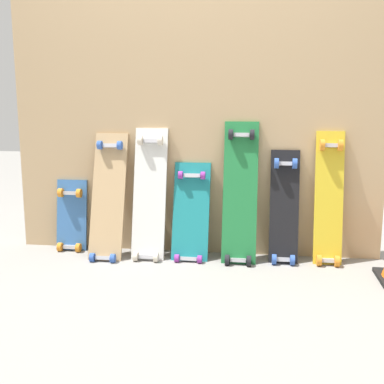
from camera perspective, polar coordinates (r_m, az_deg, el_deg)
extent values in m
plane|color=gray|center=(3.39, 0.16, -7.10)|extent=(12.00, 12.00, 0.00)
cube|color=tan|center=(3.30, 0.34, 7.54)|extent=(2.45, 0.04, 1.71)
cube|color=#386BAD|center=(3.55, -13.63, -3.11)|extent=(0.21, 0.10, 0.55)
cube|color=#B7B7BF|center=(3.55, -13.81, -6.15)|extent=(0.10, 0.04, 0.03)
cube|color=#B7B7BF|center=(3.51, -13.75, -0.10)|extent=(0.10, 0.04, 0.03)
cylinder|color=orange|center=(3.55, -14.91, -6.12)|extent=(0.03, 0.06, 0.06)
cylinder|color=orange|center=(3.51, -12.91, -6.26)|extent=(0.03, 0.06, 0.06)
cylinder|color=orange|center=(3.52, -14.85, -0.08)|extent=(0.03, 0.06, 0.06)
cylinder|color=orange|center=(3.47, -12.84, -0.14)|extent=(0.03, 0.06, 0.06)
cube|color=tan|center=(3.32, -9.61, -1.07)|extent=(0.22, 0.30, 0.88)
cube|color=#B7B7BF|center=(3.28, -10.15, -7.46)|extent=(0.10, 0.04, 0.03)
cube|color=#B7B7BF|center=(3.35, -9.34, 5.26)|extent=(0.10, 0.04, 0.03)
cylinder|color=#3359B2|center=(3.29, -11.38, -7.37)|extent=(0.03, 0.06, 0.06)
cylinder|color=#3359B2|center=(3.25, -9.08, -7.53)|extent=(0.03, 0.06, 0.06)
cylinder|color=#3359B2|center=(3.36, -10.55, 5.33)|extent=(0.03, 0.06, 0.06)
cylinder|color=#3359B2|center=(3.32, -8.29, 5.33)|extent=(0.03, 0.06, 0.06)
cube|color=silver|center=(3.27, -4.90, -0.78)|extent=(0.22, 0.24, 0.91)
cube|color=#B7B7BF|center=(3.26, -5.25, -7.42)|extent=(0.10, 0.04, 0.03)
cube|color=#B7B7BF|center=(3.29, -4.75, 5.85)|extent=(0.10, 0.04, 0.03)
cylinder|color=beige|center=(3.26, -6.48, -7.38)|extent=(0.03, 0.06, 0.06)
cylinder|color=beige|center=(3.23, -4.15, -7.51)|extent=(0.03, 0.06, 0.06)
cylinder|color=beige|center=(3.28, -5.96, 5.90)|extent=(0.03, 0.06, 0.06)
cylinder|color=beige|center=(3.25, -3.65, 5.89)|extent=(0.03, 0.06, 0.06)
cube|color=#197A7F|center=(3.26, -0.13, -2.89)|extent=(0.24, 0.23, 0.69)
cube|color=#B7B7BF|center=(3.23, -0.39, -7.67)|extent=(0.11, 0.04, 0.03)
cube|color=#B7B7BF|center=(3.26, 0.01, 1.89)|extent=(0.11, 0.04, 0.03)
cylinder|color=purple|center=(3.22, -1.75, -7.62)|extent=(0.03, 0.05, 0.05)
cylinder|color=purple|center=(3.20, 0.89, -7.74)|extent=(0.03, 0.05, 0.05)
cylinder|color=purple|center=(3.25, -1.33, 1.97)|extent=(0.03, 0.05, 0.05)
cylinder|color=purple|center=(3.23, 1.27, 1.91)|extent=(0.03, 0.05, 0.05)
cube|color=#1E7238|center=(3.19, 5.54, -0.62)|extent=(0.22, 0.24, 0.96)
cube|color=#B7B7BF|center=(3.18, 5.32, -7.80)|extent=(0.10, 0.04, 0.03)
cube|color=#B7B7BF|center=(3.21, 5.72, 6.53)|extent=(0.10, 0.04, 0.03)
cylinder|color=black|center=(3.17, 4.07, -7.79)|extent=(0.03, 0.07, 0.07)
cylinder|color=black|center=(3.16, 6.55, -7.87)|extent=(0.03, 0.07, 0.07)
cylinder|color=black|center=(3.19, 4.48, 6.60)|extent=(0.03, 0.07, 0.07)
cylinder|color=black|center=(3.19, 6.94, 6.55)|extent=(0.03, 0.07, 0.07)
cube|color=black|center=(3.24, 10.54, -2.21)|extent=(0.18, 0.18, 0.78)
cube|color=#B7B7BF|center=(3.23, 10.43, -7.64)|extent=(0.08, 0.04, 0.03)
cube|color=#B7B7BF|center=(3.23, 10.69, 3.22)|extent=(0.08, 0.04, 0.03)
cylinder|color=#3359B2|center=(3.21, 9.42, -7.65)|extent=(0.03, 0.07, 0.07)
cylinder|color=#3359B2|center=(3.22, 11.47, -7.69)|extent=(0.03, 0.07, 0.07)
cylinder|color=#3359B2|center=(3.21, 9.69, 3.27)|extent=(0.03, 0.07, 0.07)
cylinder|color=#3359B2|center=(3.21, 11.73, 3.21)|extent=(0.03, 0.07, 0.07)
cube|color=gold|center=(3.26, 15.43, -1.21)|extent=(0.18, 0.16, 0.89)
cube|color=#B7B7BF|center=(3.27, 15.30, -7.58)|extent=(0.08, 0.04, 0.03)
cube|color=#B7B7BF|center=(3.24, 15.67, 5.19)|extent=(0.08, 0.04, 0.03)
cylinder|color=orange|center=(3.25, 14.38, -7.62)|extent=(0.03, 0.07, 0.07)
cylinder|color=orange|center=(3.26, 16.31, -7.64)|extent=(0.03, 0.07, 0.07)
cylinder|color=orange|center=(3.22, 14.74, 5.25)|extent=(0.03, 0.07, 0.07)
cylinder|color=orange|center=(3.23, 16.68, 5.17)|extent=(0.03, 0.07, 0.07)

